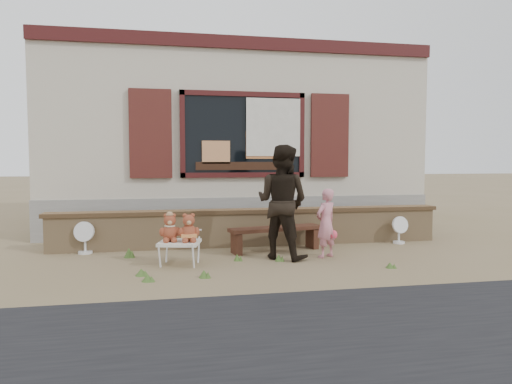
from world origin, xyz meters
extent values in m
plane|color=brown|center=(0.00, 0.00, 0.00)|extent=(80.00, 80.00, 0.00)
cube|color=#A09381|center=(0.00, 4.50, 2.40)|extent=(8.00, 5.00, 3.20)
cube|color=gray|center=(0.00, 4.50, 0.40)|extent=(8.04, 5.04, 0.80)
cube|color=black|center=(0.00, 1.97, 2.05)|extent=(2.30, 0.04, 1.50)
cube|color=#3B1111|center=(0.00, 1.95, 2.85)|extent=(2.50, 0.08, 0.10)
cube|color=#3B1111|center=(0.00, 1.95, 1.25)|extent=(2.50, 0.08, 0.10)
cube|color=#3B1111|center=(-1.20, 1.95, 2.05)|extent=(0.10, 0.08, 1.70)
cube|color=#3B1111|center=(1.20, 1.95, 2.05)|extent=(0.10, 0.08, 1.70)
cube|color=#390F14|center=(-1.80, 1.94, 2.05)|extent=(0.80, 0.07, 1.70)
cube|color=#390F14|center=(1.80, 1.94, 2.05)|extent=(0.80, 0.07, 1.70)
cube|color=beige|center=(0.60, 1.90, 2.20)|extent=(1.10, 0.02, 1.15)
cube|color=#3B1111|center=(0.00, 1.98, 3.85)|extent=(8.00, 0.12, 0.25)
cube|color=black|center=(0.00, 1.94, 1.43)|extent=(1.90, 0.06, 0.16)
cube|color=tan|center=(-0.55, 1.94, 1.70)|extent=(0.55, 0.06, 0.45)
cube|color=#E08447|center=(0.35, 1.94, 1.85)|extent=(0.60, 0.06, 0.55)
cube|color=tan|center=(0.00, 1.00, 0.30)|extent=(7.00, 0.30, 0.60)
cube|color=brown|center=(0.00, 1.00, 0.63)|extent=(7.10, 0.36, 0.07)
cube|color=#381E13|center=(0.31, 0.43, 0.38)|extent=(1.65, 0.66, 0.06)
cube|color=#381E13|center=(-0.39, 0.29, 0.17)|extent=(0.16, 0.32, 0.34)
cube|color=#381E13|center=(1.00, 0.57, 0.17)|extent=(0.16, 0.32, 0.34)
cube|color=silver|center=(-1.32, -0.32, 0.33)|extent=(0.68, 0.63, 0.04)
cylinder|color=silver|center=(-1.61, -0.48, 0.15)|extent=(0.03, 0.03, 0.31)
cylinder|color=silver|center=(-1.13, -0.59, 0.15)|extent=(0.03, 0.03, 0.31)
cylinder|color=silver|center=(-1.51, -0.05, 0.15)|extent=(0.03, 0.03, 0.31)
cylinder|color=silver|center=(-1.03, -0.16, 0.15)|extent=(0.03, 0.03, 0.31)
imported|color=pink|center=(0.98, -0.21, 0.55)|extent=(0.48, 0.43, 1.10)
imported|color=black|center=(0.28, -0.14, 0.89)|extent=(1.10, 1.07, 1.78)
cylinder|color=silver|center=(-2.84, 0.80, 0.02)|extent=(0.23, 0.23, 0.04)
cylinder|color=silver|center=(-2.84, 0.80, 0.17)|extent=(0.04, 0.04, 0.29)
cylinder|color=silver|center=(-2.84, 0.80, 0.37)|extent=(0.35, 0.18, 0.33)
cylinder|color=white|center=(2.72, 0.69, 0.02)|extent=(0.21, 0.21, 0.04)
cylinder|color=white|center=(2.72, 0.69, 0.16)|extent=(0.04, 0.04, 0.27)
cylinder|color=white|center=(2.72, 0.69, 0.35)|extent=(0.32, 0.14, 0.32)
cone|color=#3F5C25|center=(0.17, -0.35, 0.05)|extent=(0.11, 0.11, 0.11)
cone|color=#3F5C25|center=(-1.84, -0.86, 0.05)|extent=(0.16, 0.16, 0.10)
cone|color=#3F5C25|center=(1.64, -1.08, 0.04)|extent=(0.13, 0.13, 0.08)
cone|color=#3F5C25|center=(-2.10, 0.35, 0.08)|extent=(0.16, 0.16, 0.15)
cone|color=#3F5C25|center=(-1.74, -1.17, 0.05)|extent=(0.16, 0.16, 0.09)
cone|color=#3F5C25|center=(-0.45, -0.21, 0.05)|extent=(0.11, 0.11, 0.11)
cone|color=#3F5C25|center=(-1.02, -1.13, 0.05)|extent=(0.14, 0.14, 0.11)
camera|label=1|loc=(-1.45, -7.05, 1.54)|focal=32.00mm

